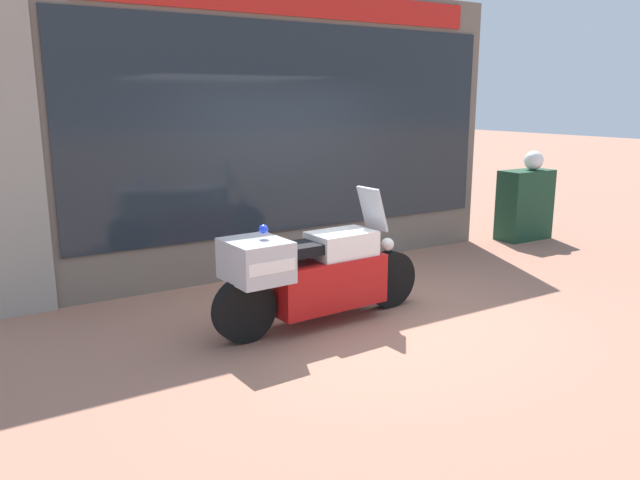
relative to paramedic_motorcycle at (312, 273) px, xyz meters
The scene contains 6 objects.
ground_plane 0.82m from the paramedic_motorcycle, ahead, with size 60.00×60.00×0.00m, color #9E6B56.
shop_building 2.43m from the paramedic_motorcycle, 84.03° to the left, with size 6.94×0.55×3.57m.
window_display 2.31m from the paramedic_motorcycle, 66.29° to the left, with size 5.70×0.30×1.88m.
paramedic_motorcycle is the anchor object (origin of this frame).
utility_cabinet 5.16m from the paramedic_motorcycle, 17.34° to the left, with size 0.88×0.44×1.11m, color #193D28.
white_helmet 5.30m from the paramedic_motorcycle, 16.75° to the left, with size 0.30×0.30×0.30m, color white.
Camera 1 is at (-3.68, -5.11, 2.22)m, focal length 35.00 mm.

